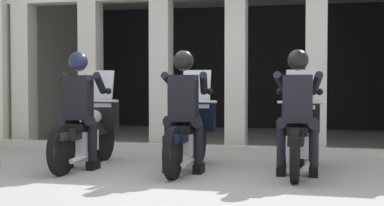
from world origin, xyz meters
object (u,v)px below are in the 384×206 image
motorcycle_center (189,132)px  police_officer_center (184,101)px  motorcycle_right (299,134)px  motorcycle_left (88,130)px  police_officer_right (298,101)px  police_officer_left (79,100)px

motorcycle_center → police_officer_center: police_officer_center is taller
motorcycle_center → motorcycle_right: bearing=2.3°
motorcycle_left → police_officer_right: bearing=1.5°
motorcycle_center → police_officer_left: bearing=-169.0°
motorcycle_left → police_officer_left: 0.52m
motorcycle_center → police_officer_right: size_ratio=1.29×
police_officer_left → police_officer_center: (1.45, 0.03, 0.00)m
police_officer_center → police_officer_right: size_ratio=1.00×
police_officer_left → motorcycle_center: (1.45, 0.32, -0.44)m
police_officer_center → motorcycle_right: police_officer_center is taller
police_officer_left → motorcycle_center: bearing=17.0°
police_officer_center → motorcycle_left: bearing=168.9°
motorcycle_center → police_officer_center: (-0.00, -0.28, 0.44)m
motorcycle_left → police_officer_right: police_officer_right is taller
motorcycle_right → motorcycle_left: bearing=-177.2°
police_officer_center → motorcycle_right: size_ratio=0.78×
police_officer_center → police_officer_right: same height
motorcycle_center → police_officer_right: bearing=-8.9°
police_officer_left → motorcycle_right: size_ratio=0.78×
motorcycle_left → motorcycle_center: 1.45m
motorcycle_right → motorcycle_center: bearing=-176.1°
police_officer_center → motorcycle_center: bearing=88.4°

